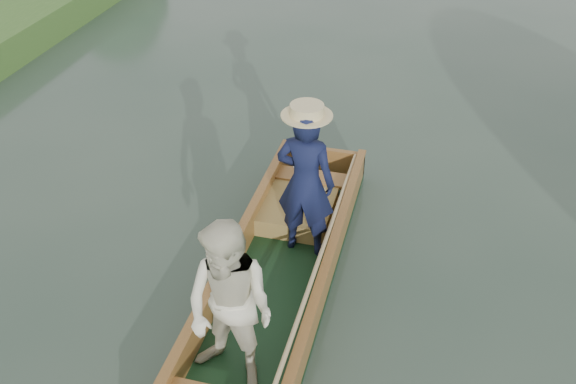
# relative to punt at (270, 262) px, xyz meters

# --- Properties ---
(ground) EXTENTS (120.00, 120.00, 0.00)m
(ground) POSITION_rel_punt_xyz_m (-0.01, 0.15, -0.62)
(ground) COLOR #283D30
(ground) RESTS_ON ground
(punt) EXTENTS (1.12, 5.00, 1.86)m
(punt) POSITION_rel_punt_xyz_m (0.00, 0.00, 0.00)
(punt) COLOR black
(punt) RESTS_ON ground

